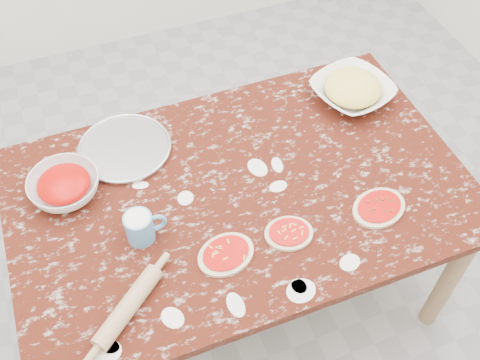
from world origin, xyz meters
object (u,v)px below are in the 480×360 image
pizza_tray (125,148)px  rolling_pin (128,307)px  flour_mug (141,227)px  sauce_bowl (65,187)px  cheese_bowl (352,92)px  worktable (240,203)px

pizza_tray → rolling_pin: size_ratio=1.20×
pizza_tray → flour_mug: flour_mug is taller
sauce_bowl → flour_mug: flour_mug is taller
pizza_tray → sauce_bowl: sauce_bowl is taller
sauce_bowl → flour_mug: 0.34m
cheese_bowl → flour_mug: 1.01m
cheese_bowl → flour_mug: size_ratio=2.17×
worktable → rolling_pin: bearing=-146.6°
pizza_tray → sauce_bowl: (-0.24, -0.13, 0.03)m
sauce_bowl → flour_mug: (0.20, -0.27, 0.02)m
worktable → cheese_bowl: cheese_bowl is taller
rolling_pin → pizza_tray: bearing=77.4°
pizza_tray → rolling_pin: bearing=-102.6°
worktable → sauce_bowl: size_ratio=6.54×
worktable → rolling_pin: (-0.48, -0.31, 0.11)m
worktable → flour_mug: bearing=-169.2°
sauce_bowl → cheese_bowl: sauce_bowl is taller
pizza_tray → sauce_bowl: bearing=-151.7°
worktable → sauce_bowl: sauce_bowl is taller
flour_mug → sauce_bowl: bearing=126.8°
pizza_tray → cheese_bowl: size_ratio=1.12×
sauce_bowl → cheese_bowl: size_ratio=0.81×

